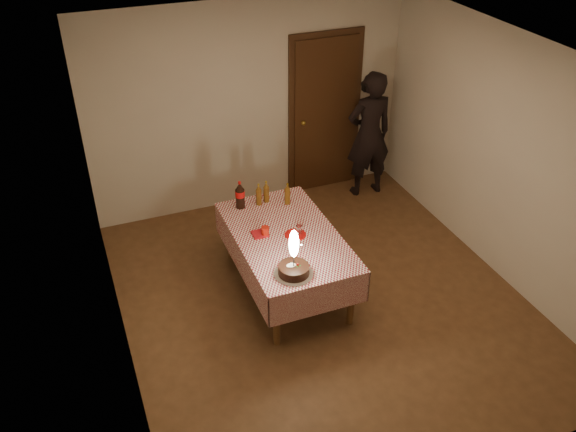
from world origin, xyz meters
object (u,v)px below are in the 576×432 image
Objects in this scene: birthday_cake at (294,264)px; amber_bottle_right at (287,194)px; dining_table at (286,242)px; photographer at (369,134)px; red_plate at (295,235)px; amber_bottle_left at (259,195)px; red_cup at (265,231)px; cola_bottle at (240,195)px; clear_cup at (299,230)px; amber_bottle_mid at (266,192)px.

birthday_cake is 1.25m from amber_bottle_right.
photographer reaches higher than dining_table.
amber_bottle_left reaches higher than red_plate.
amber_bottle_right is 1.78m from photographer.
red_cup is at bearing -143.43° from photographer.
amber_bottle_left is at bearing 76.61° from red_cup.
amber_bottle_left is (-0.06, 0.66, 0.21)m from dining_table.
red_cup is 0.61m from amber_bottle_left.
red_cup is 0.31× the size of cola_bottle.
clear_cup is at bearing -8.86° from dining_table.
clear_cup is at bearing 21.12° from red_plate.
red_cup is at bearing 92.65° from birthday_cake.
amber_bottle_right is (0.23, 0.56, 0.21)m from dining_table.
amber_bottle_left is at bearing 85.15° from birthday_cake.
birthday_cake is 1.30m from cola_bottle.
clear_cup is (0.05, 0.02, 0.04)m from red_plate.
photographer reaches higher than red_plate.
amber_bottle_right is 0.15× the size of photographer.
amber_bottle_left is 1.99m from photographer.
dining_table is at bearing 74.75° from birthday_cake.
photographer is (1.74, 1.51, 0.25)m from dining_table.
cola_bottle is at bearing 116.16° from red_plate.
cola_bottle is (-0.35, 0.72, 0.15)m from red_plate.
photographer reaches higher than red_cup.
clear_cup reaches higher than red_plate.
cola_bottle is (-0.27, 0.68, 0.25)m from dining_table.
birthday_cake is 1.32m from amber_bottle_mid.
photographer is at bearing 43.59° from clear_cup.
birthday_cake is at bearing -131.87° from photographer.
red_cup is 0.39× the size of amber_bottle_mid.
birthday_cake is (-0.17, -0.62, 0.21)m from dining_table.
birthday_cake is 0.69m from red_cup.
amber_bottle_right is 1.00× the size of amber_bottle_mid.
red_plate is 2.27m from photographer.
amber_bottle_mid is at bearing 68.96° from red_cup.
amber_bottle_right is at bearing 75.96° from red_plate.
cola_bottle reaches higher than red_cup.
clear_cup is 0.28× the size of cola_bottle.
photographer reaches higher than birthday_cake.
cola_bottle is at bearing 111.50° from dining_table.
birthday_cake is at bearing -87.35° from red_cup.
birthday_cake reaches higher than amber_bottle_mid.
birthday_cake is at bearing -94.85° from amber_bottle_left.
amber_bottle_left is at bearing 105.76° from clear_cup.
photographer is at bearing 36.57° from red_cup.
dining_table is at bearing -84.79° from amber_bottle_left.
birthday_cake is 2.86m from photographer.
dining_table is 6.75× the size of amber_bottle_right.
amber_bottle_mid is 1.89m from photographer.
amber_bottle_left is (-0.15, 0.70, 0.11)m from red_plate.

